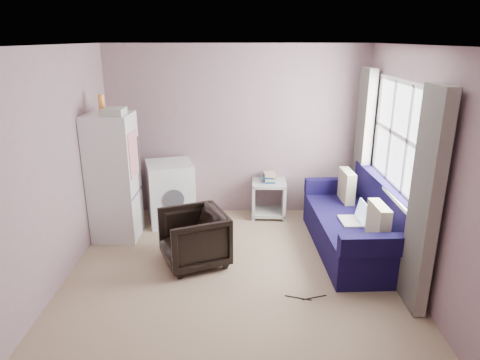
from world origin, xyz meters
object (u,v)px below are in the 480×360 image
object	(u,v)px
armchair	(194,235)
side_table	(269,196)
fridge	(114,177)
washing_machine	(170,191)
sofa	(359,226)

from	to	relation	value
armchair	side_table	bearing A→B (deg)	123.33
armchair	side_table	distance (m)	1.75
fridge	side_table	bearing A→B (deg)	19.50
fridge	washing_machine	world-z (taller)	fridge
armchair	side_table	world-z (taller)	armchair
fridge	side_table	world-z (taller)	fridge
fridge	washing_machine	bearing A→B (deg)	38.49
sofa	side_table	bearing A→B (deg)	131.75
fridge	side_table	size ratio (longest dim) A/B	2.81
sofa	washing_machine	bearing A→B (deg)	158.06
armchair	washing_machine	world-z (taller)	washing_machine
armchair	sofa	bearing A→B (deg)	77.03
armchair	sofa	distance (m)	2.07
armchair	fridge	world-z (taller)	fridge
fridge	armchair	bearing A→B (deg)	-33.23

